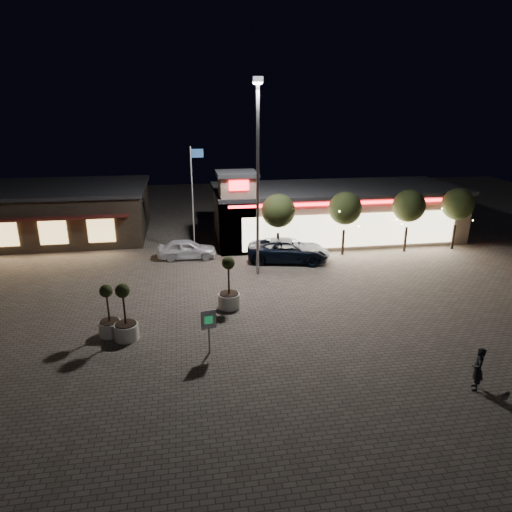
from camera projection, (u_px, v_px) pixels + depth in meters
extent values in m
plane|color=#6C6257|center=(245.00, 332.00, 22.81)|extent=(90.00, 90.00, 0.00)
cube|color=gray|center=(335.00, 213.00, 38.69)|extent=(20.00, 8.00, 4.00)
cube|color=#262628|center=(336.00, 188.00, 38.00)|extent=(20.40, 8.40, 0.30)
cube|color=beige|center=(352.00, 230.00, 35.02)|extent=(17.00, 0.12, 2.60)
cube|color=#FE141F|center=(354.00, 203.00, 34.31)|extent=(19.00, 0.10, 0.18)
cube|color=gray|center=(237.00, 214.00, 34.54)|extent=(2.60, 2.60, 5.80)
cube|color=#262628|center=(237.00, 174.00, 33.57)|extent=(3.00, 3.00, 0.30)
cube|color=#FE141F|center=(239.00, 186.00, 32.51)|extent=(1.40, 0.10, 0.70)
cube|color=#382D23|center=(49.00, 213.00, 38.75)|extent=(16.00, 10.00, 4.00)
cube|color=#262628|center=(45.00, 188.00, 38.07)|extent=(16.40, 10.40, 0.30)
cube|color=#591E19|center=(28.00, 219.00, 33.44)|extent=(14.40, 0.80, 0.15)
cube|color=#FFCB72|center=(4.00, 235.00, 33.84)|extent=(2.00, 0.12, 1.80)
cube|color=#FFCB72|center=(53.00, 233.00, 34.38)|extent=(2.00, 0.12, 1.80)
cube|color=#FFCB72|center=(101.00, 231.00, 34.92)|extent=(2.00, 0.12, 1.80)
cylinder|color=gray|center=(258.00, 185.00, 28.70)|extent=(0.20, 0.20, 12.00)
cube|color=gray|center=(258.00, 79.00, 26.74)|extent=(0.60, 0.40, 0.35)
cube|color=white|center=(258.00, 83.00, 26.80)|extent=(0.45, 0.30, 0.08)
cylinder|color=white|center=(193.00, 202.00, 33.40)|extent=(0.10, 0.10, 8.00)
cube|color=#26538D|center=(197.00, 153.00, 32.36)|extent=(0.90, 0.04, 0.60)
cylinder|color=#332319|center=(278.00, 246.00, 33.42)|extent=(0.20, 0.20, 1.92)
sphere|color=#2D3819|center=(278.00, 211.00, 32.59)|extent=(2.42, 2.42, 2.42)
cylinder|color=#332319|center=(343.00, 242.00, 34.18)|extent=(0.20, 0.20, 1.92)
sphere|color=#2D3819|center=(345.00, 208.00, 33.35)|extent=(2.42, 2.42, 2.42)
cylinder|color=#332319|center=(405.00, 239.00, 34.95)|extent=(0.20, 0.20, 1.92)
sphere|color=#2D3819|center=(409.00, 206.00, 34.12)|extent=(2.42, 2.42, 2.42)
cylinder|color=#332319|center=(453.00, 237.00, 35.56)|extent=(0.20, 0.20, 1.92)
sphere|color=#2D3819|center=(458.00, 204.00, 34.73)|extent=(2.42, 2.42, 2.42)
imported|color=black|center=(288.00, 250.00, 32.86)|extent=(6.34, 4.00, 1.63)
imported|color=white|center=(187.00, 249.00, 33.44)|extent=(4.33, 1.94, 1.45)
imported|color=black|center=(478.00, 369.00, 17.97)|extent=(0.68, 0.79, 1.82)
cube|color=#59514C|center=(503.00, 397.00, 17.32)|extent=(0.42, 0.25, 0.21)
sphere|color=#59514C|center=(508.00, 394.00, 17.38)|extent=(0.19, 0.19, 0.19)
cylinder|color=white|center=(110.00, 328.00, 22.42)|extent=(1.08, 1.08, 0.72)
cylinder|color=black|center=(109.00, 321.00, 22.30)|extent=(0.94, 0.94, 0.05)
cylinder|color=#332319|center=(108.00, 306.00, 22.04)|extent=(0.09, 0.09, 1.62)
sphere|color=#2D3819|center=(106.00, 291.00, 21.79)|extent=(0.63, 0.63, 0.63)
cylinder|color=white|center=(127.00, 331.00, 22.03)|extent=(1.16, 1.16, 0.78)
cylinder|color=black|center=(126.00, 324.00, 21.90)|extent=(1.01, 1.01, 0.06)
cylinder|color=#332319|center=(124.00, 307.00, 21.62)|extent=(0.10, 0.10, 1.74)
sphere|color=#2D3819|center=(122.00, 291.00, 21.36)|extent=(0.68, 0.68, 0.68)
cylinder|color=white|center=(229.00, 301.00, 25.44)|extent=(1.22, 1.22, 0.81)
cylinder|color=black|center=(229.00, 294.00, 25.30)|extent=(1.05, 1.05, 0.06)
cylinder|color=#332319|center=(229.00, 278.00, 25.00)|extent=(0.10, 0.10, 1.82)
sphere|color=#2D3819|center=(228.00, 263.00, 24.73)|extent=(0.71, 0.71, 0.71)
cylinder|color=gray|center=(209.00, 340.00, 20.76)|extent=(0.09, 0.09, 1.28)
cube|color=white|center=(209.00, 320.00, 20.44)|extent=(0.69, 0.20, 0.90)
cube|color=#168640|center=(209.00, 320.00, 20.40)|extent=(0.37, 0.09, 0.37)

